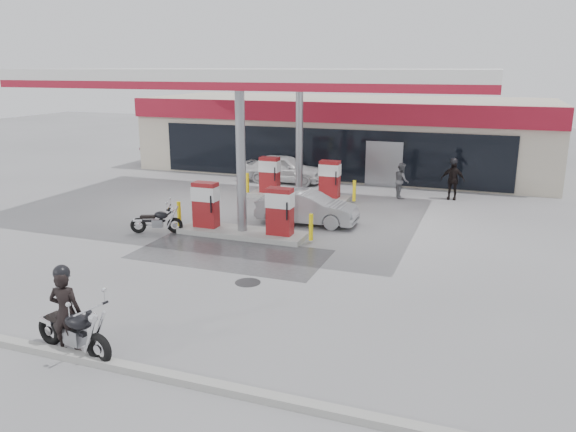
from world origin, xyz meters
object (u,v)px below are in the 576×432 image
at_px(pump_island_far, 299,183).
at_px(parked_motorcycle, 157,221).
at_px(attendant, 402,180).
at_px(parked_car_left, 174,155).
at_px(sedan_white, 284,168).
at_px(biker_walking, 453,180).
at_px(pump_island_near, 242,215).
at_px(hatchback_silver, 307,208).
at_px(biker_main, 66,312).
at_px(main_motorcycle, 74,332).

distance_m(pump_island_far, parked_motorcycle, 7.39).
xyz_separation_m(attendant, parked_car_left, (-14.23, 4.28, -0.23)).
xyz_separation_m(sedan_white, biker_walking, (8.29, -1.00, 0.16)).
bearing_deg(pump_island_near, biker_walking, 52.15).
height_order(parked_motorcycle, sedan_white, sedan_white).
relative_size(attendant, parked_car_left, 0.41).
distance_m(pump_island_near, hatchback_silver, 2.74).
relative_size(biker_main, biker_walking, 1.03).
relative_size(attendant, hatchback_silver, 0.42).
relative_size(pump_island_far, attendant, 3.26).
distance_m(pump_island_near, attendant, 8.80).
relative_size(biker_main, parked_car_left, 0.46).
xyz_separation_m(main_motorcycle, sedan_white, (-2.26, 18.01, 0.21)).
bearing_deg(sedan_white, pump_island_far, -149.11).
xyz_separation_m(main_motorcycle, parked_car_left, (-10.34, 20.81, 0.06)).
bearing_deg(hatchback_silver, biker_main, 170.17).
height_order(pump_island_far, sedan_white, pump_island_far).
bearing_deg(parked_motorcycle, pump_island_far, 44.34).
xyz_separation_m(biker_main, hatchback_silver, (1.49, 10.97, -0.27)).
height_order(main_motorcycle, biker_main, biker_main).
bearing_deg(parked_motorcycle, biker_main, -91.39).
bearing_deg(pump_island_far, main_motorcycle, -88.68).
relative_size(attendant, biker_walking, 0.91).
height_order(sedan_white, hatchback_silver, sedan_white).
height_order(pump_island_far, attendant, pump_island_far).
distance_m(parked_motorcycle, parked_car_left, 14.61).
bearing_deg(parked_car_left, pump_island_near, -157.87).
bearing_deg(biker_main, biker_walking, -123.20).
bearing_deg(main_motorcycle, biker_walking, 82.12).
xyz_separation_m(parked_car_left, biker_walking, (16.37, -3.80, 0.31)).
distance_m(hatchback_silver, biker_walking, 7.65).
distance_m(main_motorcycle, hatchback_silver, 11.08).
bearing_deg(main_motorcycle, attendant, 88.41).
bearing_deg(attendant, biker_walking, -97.15).
distance_m(biker_main, sedan_white, 18.09).
height_order(parked_motorcycle, parked_car_left, parked_car_left).
xyz_separation_m(pump_island_near, hatchback_silver, (1.63, 2.20, -0.09)).
distance_m(biker_main, parked_car_left, 23.12).
bearing_deg(sedan_white, biker_main, -173.47).
height_order(attendant, parked_car_left, attendant).
xyz_separation_m(pump_island_far, biker_walking, (6.37, 2.20, 0.16)).
xyz_separation_m(pump_island_far, sedan_white, (-1.92, 3.20, -0.00)).
bearing_deg(main_motorcycle, pump_island_far, 102.97).
relative_size(parked_car_left, biker_walking, 2.21).
xyz_separation_m(main_motorcycle, hatchback_silver, (1.29, 11.01, 0.12)).
distance_m(main_motorcycle, parked_car_left, 23.23).
relative_size(hatchback_silver, biker_walking, 2.17).
distance_m(pump_island_far, biker_main, 14.77).
xyz_separation_m(pump_island_near, biker_walking, (6.37, 8.20, 0.16)).
bearing_deg(hatchback_silver, pump_island_far, 21.18).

